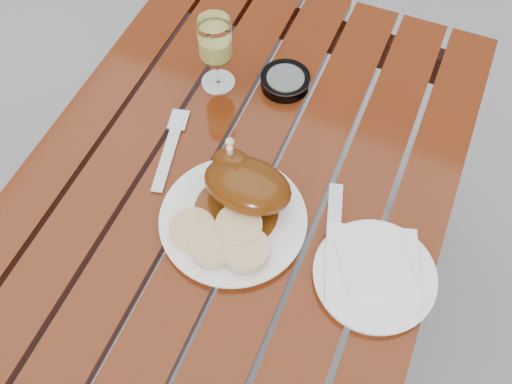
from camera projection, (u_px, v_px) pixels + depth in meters
ground at (240, 320)px, 1.72m from camera, size 60.00×60.00×0.00m
table at (236, 269)px, 1.40m from camera, size 0.80×1.20×0.75m
dinner_plate at (233, 220)px, 1.04m from camera, size 0.35×0.35×0.02m
roast_duck at (245, 184)px, 1.02m from camera, size 0.17×0.17×0.12m
bread_dumplings at (223, 237)px, 0.99m from camera, size 0.19×0.13×0.03m
wine_glass at (216, 54)px, 1.16m from camera, size 0.09×0.09×0.17m
side_plate at (374, 276)px, 0.98m from camera, size 0.24×0.24×0.02m
napkin at (372, 265)px, 0.98m from camera, size 0.20×0.19×0.01m
ashtray at (285, 81)px, 1.21m from camera, size 0.13×0.13×0.03m
fork at (169, 153)px, 1.13m from camera, size 0.06×0.19×0.01m
knife at (333, 245)px, 1.02m from camera, size 0.07×0.19×0.01m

